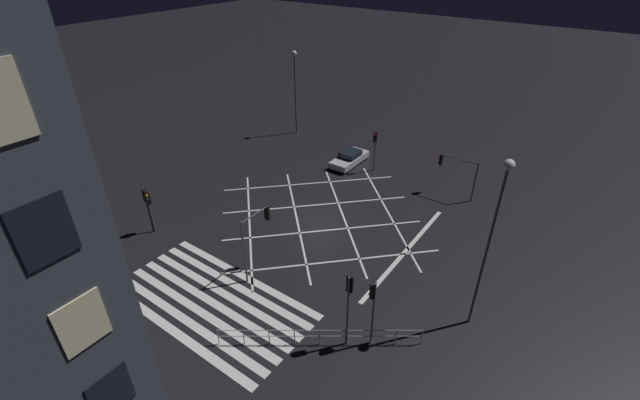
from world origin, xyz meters
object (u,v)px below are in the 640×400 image
Objects in this scene: street_lamp_east at (295,77)px; street_tree_near at (50,203)px; traffic_light_sw_cross at (150,203)px; traffic_light_median_south at (257,229)px; street_lamp_west at (495,218)px; traffic_light_se_main at (373,301)px; waiting_car at (350,158)px; traffic_light_ne_main at (455,167)px; traffic_light_se_cross at (349,297)px; traffic_light_sw_main at (147,202)px; traffic_light_median_north at (375,143)px.

street_tree_near is (1.07, -25.61, -1.80)m from street_lamp_east.
traffic_light_sw_cross is 20.95m from street_lamp_east.
street_lamp_west is (12.30, 3.53, 3.63)m from traffic_light_median_south.
street_lamp_west reaches higher than traffic_light_se_main.
traffic_light_median_south is at bearing 12.11° from waiting_car.
traffic_light_median_south is at bearing 29.80° from street_tree_near.
traffic_light_ne_main is 28.63m from street_tree_near.
traffic_light_se_cross reaches higher than traffic_light_se_main.
traffic_light_se_cross is at bearing 37.28° from traffic_light_se_main.
waiting_car is at bearing 71.22° from street_tree_near.
street_lamp_west is 25.59m from street_tree_near.
traffic_light_sw_cross is at bearing 97.28° from traffic_light_median_south.
street_tree_near is at bearing 158.99° from traffic_light_sw_cross.
traffic_light_ne_main is 0.40× the size of street_lamp_east.
street_lamp_west reaches higher than street_tree_near.
street_tree_near reaches higher than traffic_light_sw_main.
street_lamp_west reaches higher than traffic_light_median_north.
street_tree_near reaches higher than traffic_light_ne_main.
traffic_light_sw_main is at bearing 48.66° from traffic_light_ne_main.
traffic_light_sw_cross is 0.75× the size of waiting_car.
traffic_light_sw_cross is at bearing 48.32° from traffic_light_ne_main.
traffic_light_median_south reaches higher than traffic_light_sw_main.
traffic_light_sw_main is 17.63m from traffic_light_se_main.
traffic_light_median_north is at bearing 65.04° from traffic_light_sw_main.
street_tree_near is at bearing 104.32° from traffic_light_se_cross.
traffic_light_se_cross is at bearing -101.94° from traffic_light_median_south.
waiting_car is at bearing 31.86° from traffic_light_se_cross.
street_tree_near is at bearing -87.62° from street_lamp_east.
traffic_light_sw_main is 19.34m from traffic_light_median_north.
traffic_light_sw_cross is 0.95× the size of traffic_light_ne_main.
traffic_light_sw_main is 22.39m from street_lamp_west.
traffic_light_se_cross reaches higher than traffic_light_sw_main.
traffic_light_se_main is at bearing 35.04° from waiting_car.
traffic_light_se_main is at bearing -89.13° from traffic_light_sw_cross.
traffic_light_sw_cross is 18.33m from waiting_car.
traffic_light_sw_main is 0.88× the size of traffic_light_se_main.
street_lamp_east is (-20.71, 20.12, 3.13)m from traffic_light_se_main.
traffic_light_ne_main is at bearing 48.66° from traffic_light_sw_main.
street_lamp_west reaches higher than traffic_light_ne_main.
street_tree_near reaches higher than traffic_light_sw_cross.
traffic_light_ne_main is (15.49, 17.39, 0.22)m from traffic_light_sw_cross.
traffic_light_sw_main is 9.24m from traffic_light_median_south.
traffic_light_se_main is at bearing -44.17° from street_lamp_east.
traffic_light_median_north is 0.38× the size of street_lamp_west.
traffic_light_ne_main is at bearing -82.82° from traffic_light_se_main.
traffic_light_median_south is (-8.50, 0.90, 0.34)m from traffic_light_se_main.
street_tree_near is (-19.65, -5.48, 1.33)m from traffic_light_se_main.
traffic_light_sw_cross is 5.90m from street_tree_near.
traffic_light_se_main is 1.08× the size of traffic_light_median_north.
street_lamp_east reaches higher than street_tree_near.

